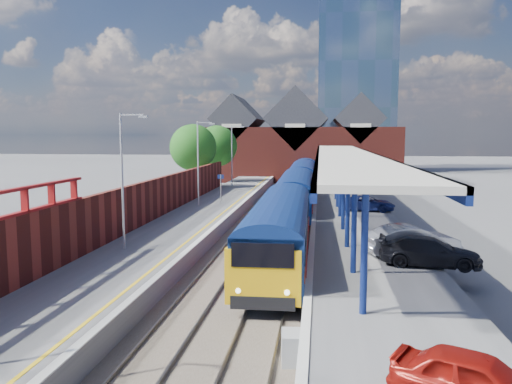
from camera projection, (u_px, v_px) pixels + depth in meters
ground at (283, 206)px, 48.82m from camera, size 240.00×240.00×0.00m
ballast_bed at (274, 223)px, 38.96m from camera, size 6.00×76.00×0.06m
rails at (274, 222)px, 38.95m from camera, size 4.51×76.00×0.14m
left_platform at (205, 216)px, 39.61m from camera, size 5.00×76.00×1.00m
right_platform at (352, 219)px, 38.15m from camera, size 6.00×76.00×1.00m
coping_left at (234, 210)px, 39.25m from camera, size 0.30×76.00×0.05m
coping_right at (314, 211)px, 38.45m from camera, size 0.30×76.00×0.05m
yellow_line at (226, 210)px, 39.33m from camera, size 0.14×76.00×0.01m
train at (300, 182)px, 50.48m from camera, size 3.02×65.93×3.45m
canopy at (345, 156)px, 39.60m from camera, size 4.50×52.00×4.48m
lamp_post_b at (125, 172)px, 25.41m from camera, size 1.48×0.18×7.00m
lamp_post_c at (200, 158)px, 41.17m from camera, size 1.48×0.18×7.00m
lamp_post_d at (233, 152)px, 56.94m from camera, size 1.48×0.18×7.00m
platform_sign at (221, 184)px, 43.24m from camera, size 0.55×0.08×2.50m
brick_wall at (144, 202)px, 33.35m from camera, size 0.35×50.00×3.86m
station_building at (297, 144)px, 75.79m from camera, size 30.00×12.12×13.78m
glass_tower at (356, 64)px, 94.52m from camera, size 14.20×14.20×40.30m
tree_near at (194, 149)px, 55.34m from camera, size 5.20×5.20×8.10m
tree_far at (218, 147)px, 63.10m from camera, size 5.20×5.20×8.10m
parked_car_red at (477, 381)px, 10.72m from camera, size 3.95×2.98×1.25m
parked_car_silver at (411, 241)px, 24.40m from camera, size 4.84×2.77×1.51m
parked_car_dark at (430, 252)px, 22.51m from camera, size 4.70×2.51×1.30m
parked_car_blue at (367, 203)px, 38.92m from camera, size 4.42×2.48×1.17m
relay_cabinet at (293, 349)px, 15.00m from camera, size 0.78×0.96×1.00m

